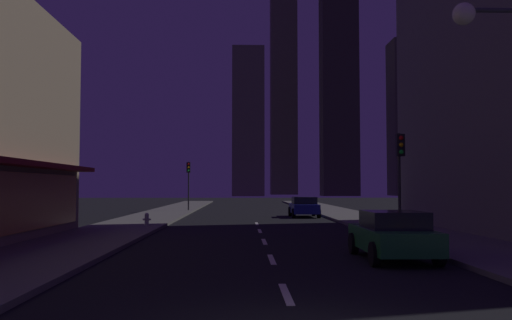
# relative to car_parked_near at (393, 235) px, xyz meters

# --- Properties ---
(ground_plane) EXTENTS (78.00, 136.00, 0.10)m
(ground_plane) POSITION_rel_car_parked_near_xyz_m (-3.60, 23.78, -0.79)
(ground_plane) COLOR black
(sidewalk_right) EXTENTS (4.00, 76.00, 0.15)m
(sidewalk_right) POSITION_rel_car_parked_near_xyz_m (3.40, 23.78, -0.67)
(sidewalk_right) COLOR #605E59
(sidewalk_right) RESTS_ON ground
(sidewalk_left) EXTENTS (4.00, 76.00, 0.15)m
(sidewalk_left) POSITION_rel_car_parked_near_xyz_m (-10.60, 23.78, -0.67)
(sidewalk_left) COLOR #605E59
(sidewalk_left) RESTS_ON ground
(lane_marking_center) EXTENTS (0.16, 28.20, 0.01)m
(lane_marking_center) POSITION_rel_car_parked_near_xyz_m (-3.60, 2.78, -0.73)
(lane_marking_center) COLOR silver
(lane_marking_center) RESTS_ON ground
(skyscraper_distant_tall) EXTENTS (7.58, 8.63, 35.46)m
(skyscraper_distant_tall) POSITION_rel_car_parked_near_xyz_m (-2.91, 113.49, 16.99)
(skyscraper_distant_tall) COLOR #605B48
(skyscraper_distant_tall) RESTS_ON ground
(skyscraper_distant_mid) EXTENTS (7.51, 6.30, 66.38)m
(skyscraper_distant_mid) POSITION_rel_car_parked_near_xyz_m (7.56, 137.54, 32.45)
(skyscraper_distant_mid) COLOR brown
(skyscraper_distant_mid) RESTS_ON ground
(skyscraper_distant_short) EXTENTS (8.74, 6.50, 63.09)m
(skyscraper_distant_short) POSITION_rel_car_parked_near_xyz_m (19.18, 113.64, 30.80)
(skyscraper_distant_short) COLOR #333026
(skyscraper_distant_short) RESTS_ON ground
(skyscraper_distant_slender) EXTENTS (6.34, 8.35, 38.76)m
(skyscraper_distant_slender) POSITION_rel_car_parked_near_xyz_m (36.01, 117.41, 18.64)
(skyscraper_distant_slender) COLOR #3D3A2D
(skyscraper_distant_slender) RESTS_ON ground
(car_parked_near) EXTENTS (1.98, 4.24, 1.45)m
(car_parked_near) POSITION_rel_car_parked_near_xyz_m (0.00, 0.00, 0.00)
(car_parked_near) COLOR #1E722D
(car_parked_near) RESTS_ON ground
(car_parked_far) EXTENTS (1.98, 4.24, 1.45)m
(car_parked_far) POSITION_rel_car_parked_near_xyz_m (0.00, 22.82, 0.00)
(car_parked_far) COLOR navy
(car_parked_far) RESTS_ON ground
(fire_hydrant_far_left) EXTENTS (0.42, 0.30, 0.65)m
(fire_hydrant_far_left) POSITION_rel_car_parked_near_xyz_m (-9.50, 12.71, -0.29)
(fire_hydrant_far_left) COLOR #B2B2B2
(fire_hydrant_far_left) RESTS_ON sidewalk_left
(traffic_light_near_right) EXTENTS (0.32, 0.48, 4.20)m
(traffic_light_near_right) POSITION_rel_car_parked_near_xyz_m (1.90, 5.57, 2.45)
(traffic_light_near_right) COLOR #2D2D2D
(traffic_light_near_right) RESTS_ON sidewalk_right
(traffic_light_far_left) EXTENTS (0.32, 0.48, 4.20)m
(traffic_light_far_left) POSITION_rel_car_parked_near_xyz_m (-9.10, 31.00, 2.45)
(traffic_light_far_left) COLOR #2D2D2D
(traffic_light_far_left) RESTS_ON sidewalk_left
(street_lamp_right) EXTENTS (1.96, 0.56, 6.58)m
(street_lamp_right) POSITION_rel_car_parked_near_xyz_m (1.78, -3.01, 4.33)
(street_lamp_right) COLOR #38383D
(street_lamp_right) RESTS_ON sidewalk_right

